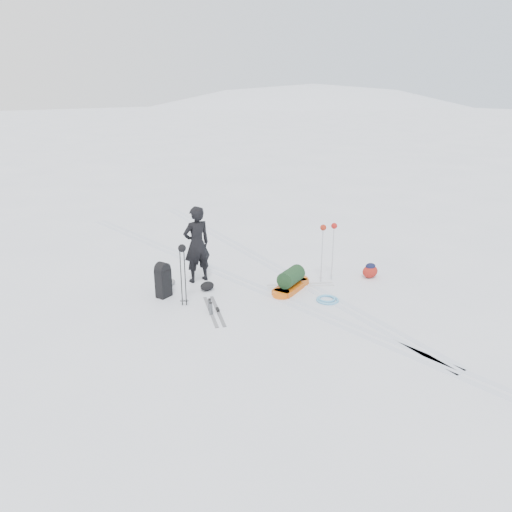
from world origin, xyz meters
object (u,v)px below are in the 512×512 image
at_px(skier, 197,244).
at_px(ski_poles_black, 182,256).
at_px(expedition_rucksack, 164,280).
at_px(pulk_sled, 291,282).

relative_size(skier, ski_poles_black, 1.35).
bearing_deg(expedition_rucksack, ski_poles_black, -101.36).
distance_m(expedition_rucksack, ski_poles_black, 1.12).
height_order(skier, expedition_rucksack, skier).
xyz_separation_m(skier, ski_poles_black, (-1.04, -1.08, 0.21)).
relative_size(expedition_rucksack, ski_poles_black, 0.59).
distance_m(skier, ski_poles_black, 1.51).
bearing_deg(ski_poles_black, expedition_rucksack, 79.29).
relative_size(skier, pulk_sled, 1.33).
bearing_deg(expedition_rucksack, skier, -3.19).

